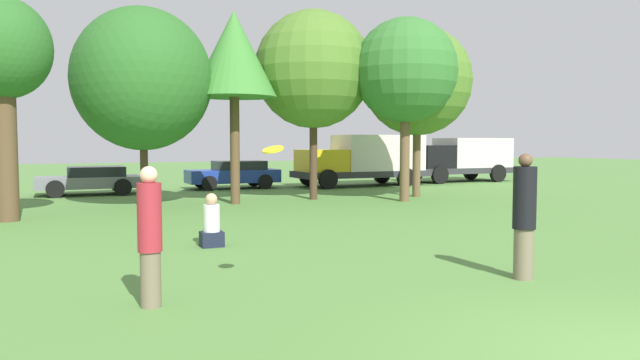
# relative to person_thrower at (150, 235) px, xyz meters

# --- Properties ---
(person_thrower) EXTENTS (0.30, 0.30, 1.78)m
(person_thrower) POSITION_rel_person_thrower_xyz_m (0.00, 0.00, 0.00)
(person_thrower) COLOR #726651
(person_thrower) RESTS_ON ground
(person_catcher) EXTENTS (0.34, 0.34, 1.91)m
(person_catcher) POSITION_rel_person_thrower_xyz_m (5.39, -0.71, 0.05)
(person_catcher) COLOR #726651
(person_catcher) RESTS_ON ground
(frisbee) EXTENTS (0.29, 0.28, 0.14)m
(frisbee) POSITION_rel_person_thrower_xyz_m (1.58, -0.17, 1.07)
(frisbee) COLOR yellow
(bystander_sitting) EXTENTS (0.44, 0.37, 1.07)m
(bystander_sitting) POSITION_rel_person_thrower_xyz_m (1.69, 3.95, -0.47)
(bystander_sitting) COLOR #191E33
(bystander_sitting) RESTS_ON ground
(tree_1) EXTENTS (2.44, 2.44, 5.86)m
(tree_1) POSITION_rel_person_thrower_xyz_m (-2.37, 9.85, 3.45)
(tree_1) COLOR brown
(tree_1) RESTS_ON ground
(tree_2) EXTENTS (4.39, 4.39, 6.37)m
(tree_2) POSITION_rel_person_thrower_xyz_m (1.37, 11.97, 3.18)
(tree_2) COLOR #473323
(tree_2) RESTS_ON ground
(tree_3) EXTENTS (2.88, 2.88, 6.49)m
(tree_3) POSITION_rel_person_thrower_xyz_m (4.32, 11.77, 4.09)
(tree_3) COLOR brown
(tree_3) RESTS_ON ground
(tree_4) EXTENTS (4.25, 4.25, 6.85)m
(tree_4) POSITION_rel_person_thrower_xyz_m (7.37, 12.15, 3.80)
(tree_4) COLOR #473323
(tree_4) RESTS_ON ground
(tree_5) EXTENTS (3.66, 3.66, 6.44)m
(tree_5) POSITION_rel_person_thrower_xyz_m (10.05, 10.21, 3.67)
(tree_5) COLOR brown
(tree_5) RESTS_ON ground
(tree_6) EXTENTS (4.15, 4.15, 6.50)m
(tree_6) POSITION_rel_person_thrower_xyz_m (11.42, 11.55, 3.50)
(tree_6) COLOR brown
(tree_6) RESTS_ON ground
(parked_car_grey) EXTENTS (3.93, 2.12, 1.13)m
(parked_car_grey) POSITION_rel_person_thrower_xyz_m (-0.05, 17.48, -0.30)
(parked_car_grey) COLOR slate
(parked_car_grey) RESTS_ON ground
(parked_car_blue) EXTENTS (4.10, 1.90, 1.26)m
(parked_car_blue) POSITION_rel_person_thrower_xyz_m (6.06, 18.31, -0.24)
(parked_car_blue) COLOR #1E389E
(parked_car_blue) RESTS_ON ground
(delivery_truck_yellow) EXTENTS (6.57, 2.56, 2.45)m
(delivery_truck_yellow) POSITION_rel_person_thrower_xyz_m (12.30, 17.45, 0.41)
(delivery_truck_yellow) COLOR #2D2D33
(delivery_truck_yellow) RESTS_ON ground
(delivery_truck_black) EXTENTS (5.98, 2.52, 2.32)m
(delivery_truck_black) POSITION_rel_person_thrower_xyz_m (18.48, 18.13, 0.38)
(delivery_truck_black) COLOR #2D2D33
(delivery_truck_black) RESTS_ON ground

